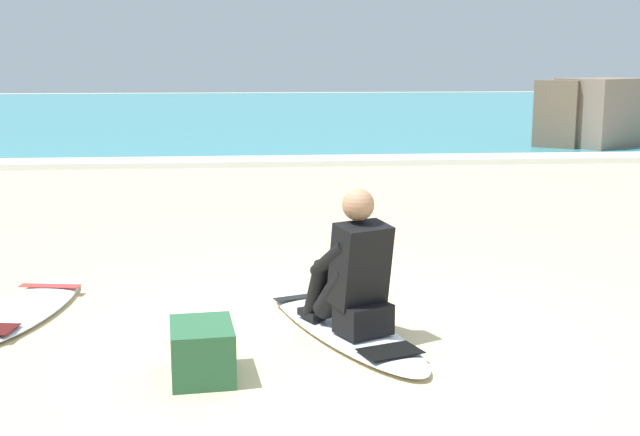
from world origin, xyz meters
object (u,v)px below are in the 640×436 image
surfer_seated (353,276)px  surfboard_spare_near (24,309)px  beach_bag (202,351)px  surfboard_main (340,324)px

surfer_seated → surfboard_spare_near: (-2.33, 0.77, -0.40)m
surfer_seated → surfboard_spare_near: surfer_seated is taller
surfer_seated → surfboard_spare_near: size_ratio=0.52×
surfer_seated → beach_bag: size_ratio=1.97×
surfboard_main → surfer_seated: surfer_seated is taller
surfer_seated → surfboard_main: bearing=106.0°
surfboard_main → surfer_seated: 0.45m
surfboard_main → surfboard_spare_near: same height
surfer_seated → surfboard_spare_near: 2.48m
surfboard_main → surfer_seated: bearing=-74.0°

